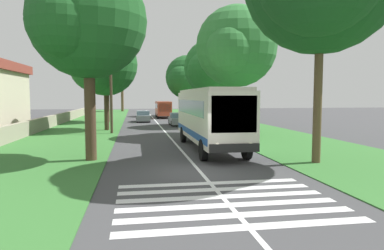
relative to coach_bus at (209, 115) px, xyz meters
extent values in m
plane|color=#424244|center=(-6.65, 1.80, -2.15)|extent=(160.00, 160.00, 0.00)
cube|color=#387533|center=(8.35, 10.00, -2.13)|extent=(120.00, 8.00, 0.04)
cube|color=#387533|center=(8.35, -6.40, -2.13)|extent=(120.00, 8.00, 0.04)
cube|color=silver|center=(8.35, 1.80, -2.14)|extent=(110.00, 0.16, 0.01)
cube|color=silver|center=(-0.03, 0.00, -0.05)|extent=(11.00, 2.50, 2.90)
cube|color=slate|center=(0.27, 0.00, 0.48)|extent=(9.68, 2.54, 0.85)
cube|color=slate|center=(-5.49, 0.00, 0.30)|extent=(0.08, 2.20, 1.74)
cube|color=#1E4C9E|center=(-0.03, 0.00, -1.05)|extent=(10.78, 2.53, 0.36)
cube|color=silver|center=(-0.03, 0.00, 1.49)|extent=(10.56, 2.30, 0.18)
cube|color=black|center=(-5.61, 0.00, -1.28)|extent=(0.16, 2.40, 0.40)
sphere|color=#F2EDCC|center=(-5.55, 0.80, -1.15)|extent=(0.24, 0.24, 0.24)
sphere|color=#F2EDCC|center=(-5.55, -0.81, -1.15)|extent=(0.24, 0.24, 0.24)
cylinder|color=black|center=(-3.93, 1.15, -1.60)|extent=(1.10, 0.32, 1.10)
cylinder|color=black|center=(3.47, 1.15, -1.60)|extent=(1.10, 0.32, 1.10)
cylinder|color=black|center=(-3.93, -1.15, -1.60)|extent=(1.10, 0.32, 1.10)
cylinder|color=black|center=(3.47, -1.15, -1.60)|extent=(1.10, 0.32, 1.10)
cube|color=silver|center=(-13.05, 1.80, -2.14)|extent=(0.45, 6.80, 0.01)
cube|color=silver|center=(-12.15, 1.80, -2.14)|extent=(0.45, 6.80, 0.01)
cube|color=silver|center=(-11.25, 1.80, -2.14)|extent=(0.45, 6.80, 0.01)
cube|color=silver|center=(-10.35, 1.80, -2.14)|extent=(0.45, 6.80, 0.01)
cube|color=silver|center=(-9.45, 1.80, -2.14)|extent=(0.45, 6.80, 0.01)
cube|color=silver|center=(-8.55, 1.80, -2.14)|extent=(0.45, 6.80, 0.01)
cube|color=gray|center=(18.38, -0.27, -1.62)|extent=(4.30, 1.75, 0.70)
cube|color=slate|center=(18.28, -0.27, -0.99)|extent=(2.00, 1.61, 0.55)
cylinder|color=black|center=(17.03, 0.51, -1.83)|extent=(0.64, 0.22, 0.64)
cylinder|color=black|center=(19.73, 0.51, -1.83)|extent=(0.64, 0.22, 0.64)
cylinder|color=black|center=(17.03, -1.05, -1.83)|extent=(0.64, 0.22, 0.64)
cylinder|color=black|center=(19.73, -1.05, -1.83)|extent=(0.64, 0.22, 0.64)
cube|color=gray|center=(24.61, 3.50, -1.62)|extent=(4.30, 1.75, 0.70)
cube|color=slate|center=(24.51, 3.50, -0.99)|extent=(2.00, 1.61, 0.55)
cylinder|color=black|center=(23.26, 4.28, -1.83)|extent=(0.64, 0.22, 0.64)
cylinder|color=black|center=(25.96, 4.28, -1.83)|extent=(0.64, 0.22, 0.64)
cylinder|color=black|center=(23.26, 2.72, -1.83)|extent=(0.64, 0.22, 0.64)
cylinder|color=black|center=(25.96, 2.72, -1.83)|extent=(0.64, 0.22, 0.64)
cube|color=#CC4C33|center=(32.39, 0.23, -0.67)|extent=(6.00, 2.10, 2.10)
cube|color=slate|center=(32.59, 0.23, -0.29)|extent=(5.04, 2.13, 0.70)
cube|color=slate|center=(29.42, 0.23, -0.46)|extent=(0.06, 1.76, 1.18)
cylinder|color=black|center=(30.49, 1.18, -1.77)|extent=(0.76, 0.24, 0.76)
cylinder|color=black|center=(34.29, 1.18, -1.77)|extent=(0.76, 0.24, 0.76)
cylinder|color=black|center=(30.49, -0.72, -1.77)|extent=(0.76, 0.24, 0.76)
cylinder|color=black|center=(34.29, -0.72, -1.77)|extent=(0.76, 0.24, 0.76)
cylinder|color=#3D2D1E|center=(13.41, 7.26, 0.23)|extent=(0.44, 0.44, 4.67)
sphere|color=#1E5623|center=(13.41, 7.26, 4.22)|extent=(6.05, 6.05, 6.05)
sphere|color=#1E5623|center=(15.23, 7.26, 3.77)|extent=(3.63, 3.63, 3.63)
sphere|color=#1E5623|center=(11.90, 8.17, 3.77)|extent=(4.37, 4.37, 4.37)
cylinder|color=brown|center=(57.20, 7.19, 1.33)|extent=(0.57, 0.57, 6.87)
sphere|color=#337A38|center=(57.20, 7.19, 6.23)|extent=(5.31, 5.31, 5.31)
sphere|color=#337A38|center=(58.79, 7.19, 5.83)|extent=(3.24, 3.24, 3.24)
sphere|color=#337A38|center=(55.87, 7.99, 5.83)|extent=(3.04, 3.04, 3.04)
cylinder|color=#4C3826|center=(-2.98, 6.80, 0.60)|extent=(0.55, 0.55, 5.42)
sphere|color=#1E5623|center=(-2.98, 6.80, 4.91)|extent=(5.82, 5.82, 5.82)
sphere|color=#1E5623|center=(-1.24, 6.80, 4.48)|extent=(3.40, 3.40, 3.40)
sphere|color=#1E5623|center=(-4.44, 7.67, 4.48)|extent=(3.34, 3.34, 3.34)
cylinder|color=#4C3826|center=(24.32, 8.00, 0.84)|extent=(0.55, 0.55, 5.89)
sphere|color=#286B2D|center=(24.32, 8.00, 5.77)|extent=(7.21, 7.21, 7.21)
sphere|color=#286B2D|center=(26.48, 8.00, 5.23)|extent=(4.47, 4.47, 4.47)
sphere|color=#286B2D|center=(22.52, 9.08, 5.23)|extent=(4.98, 4.98, 4.98)
cylinder|color=brown|center=(16.81, -3.96, 0.24)|extent=(0.55, 0.55, 4.68)
sphere|color=#286B2D|center=(16.81, -3.96, 4.31)|extent=(6.31, 6.31, 6.31)
sphere|color=#286B2D|center=(18.70, -3.96, 3.84)|extent=(4.14, 4.14, 4.14)
sphere|color=#286B2D|center=(15.23, -3.01, 3.84)|extent=(4.22, 4.22, 4.22)
cylinder|color=brown|center=(37.21, -4.25, 0.13)|extent=(0.44, 0.44, 4.46)
sphere|color=#1E5623|center=(37.21, -4.25, 4.38)|extent=(7.35, 7.35, 7.35)
sphere|color=#1E5623|center=(39.42, -4.25, 3.83)|extent=(4.52, 4.52, 4.52)
sphere|color=#1E5623|center=(35.38, -3.15, 3.83)|extent=(4.86, 4.86, 4.86)
cylinder|color=#4C3826|center=(6.97, -3.77, 0.65)|extent=(0.38, 0.38, 5.51)
sphere|color=#337A38|center=(6.97, -3.77, 5.24)|extent=(6.69, 6.69, 6.69)
sphere|color=#337A38|center=(8.97, -3.77, 4.74)|extent=(4.18, 4.18, 4.18)
sphere|color=#337A38|center=(5.29, -2.76, 4.74)|extent=(3.86, 3.86, 3.86)
cylinder|color=brown|center=(-5.46, -4.20, 1.35)|extent=(0.41, 0.41, 6.92)
sphere|color=#19471E|center=(-3.23, -4.20, 6.30)|extent=(4.76, 4.76, 4.76)
cylinder|color=#473828|center=(10.26, 6.60, 2.33)|extent=(0.24, 0.24, 8.87)
cube|color=#3D3326|center=(10.26, 6.60, 6.16)|extent=(0.12, 1.40, 0.12)
cube|color=#9E937F|center=(13.35, 13.40, -1.50)|extent=(70.00, 0.40, 1.22)
camera|label=1|loc=(-21.22, 4.59, 1.12)|focal=32.70mm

